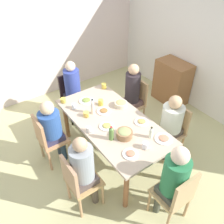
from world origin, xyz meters
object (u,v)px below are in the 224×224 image
dining_table (112,124)px  person_0 (174,178)px  plate_3 (164,139)px  bottle_1 (111,133)px  plate_4 (107,126)px  plate_0 (142,122)px  cup_5 (101,102)px  person_1 (83,167)px  bowl_0 (124,134)px  plate_1 (86,100)px  person_4 (171,121)px  cup_2 (89,129)px  cup_6 (146,145)px  plate_2 (104,111)px  cup_0 (63,100)px  chair_1 (78,181)px  person_3 (73,87)px  chair_5 (135,100)px  plate_5 (131,154)px  bottle_2 (151,133)px  bowl_1 (121,104)px  chair_0 (176,195)px  cup_1 (104,86)px  bottle_0 (93,107)px  chair_2 (48,138)px  side_cabinet (172,82)px  cup_4 (86,114)px  chair_3 (72,94)px  person_5 (132,92)px  cup_3 (74,106)px  person_2 (51,126)px

dining_table → person_0: person_0 is taller
plate_3 → bottle_1: (-0.41, -0.57, 0.09)m
plate_3 → plate_4: 0.81m
plate_0 → cup_5: cup_5 is taller
person_1 → bowl_0: bearing=97.1°
plate_1 → plate_3: 1.43m
person_4 → person_0: bearing=-45.1°
bowl_0 → dining_table: bearing=170.0°
cup_2 → cup_6: bearing=32.4°
bowl_0 → plate_2: bearing=172.6°
cup_0 → chair_1: bearing=-20.0°
person_1 → person_3: bearing=155.9°
chair_5 → cup_2: size_ratio=8.02×
dining_table → plate_5: 0.73m
plate_3 → cup_2: 1.03m
plate_5 → chair_5: bearing=137.7°
plate_2 → chair_5: bearing=105.9°
bottle_2 → person_3: bearing=-173.4°
bowl_1 → cup_5: 0.33m
bowl_1 → bottle_1: (0.52, -0.56, 0.06)m
chair_0 → cup_2: 1.41m
person_4 → plate_2: (-0.71, -0.76, 0.09)m
cup_1 → bottle_0: size_ratio=0.47×
plate_0 → cup_2: cup_2 is taller
person_1 → chair_5: person_1 is taller
chair_2 → bottle_1: bottle_1 is taller
dining_table → cup_2: bearing=-87.2°
chair_2 → cup_0: bearing=126.8°
cup_1 → side_cabinet: 1.64m
dining_table → cup_1: bearing=153.8°
cup_2 → cup_4: 0.35m
person_1 → chair_3: person_1 is taller
person_4 → bottle_0: 1.21m
cup_4 → bottle_1: bottle_1 is taller
person_5 → cup_3: (-0.10, -1.09, 0.08)m
chair_3 → plate_5: 2.05m
person_2 → chair_3: (-0.85, 0.77, -0.19)m
plate_5 → cup_2: bearing=-162.8°
cup_1 → cup_3: size_ratio=1.13×
plate_3 → plate_2: bearing=-161.7°
person_2 → bottle_0: bearing=74.3°
person_0 → plate_4: 1.17m
chair_0 → person_0: 0.25m
cup_3 → cup_4: cup_3 is taller
plate_2 → plate_4: (0.32, -0.16, -0.00)m
cup_4 → bottle_1: (0.62, 0.02, 0.07)m
person_5 → chair_0: bearing=-23.0°
cup_2 → cup_5: size_ratio=0.98×
person_0 → plate_2: person_0 is taller
bowl_1 → cup_1: 0.61m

